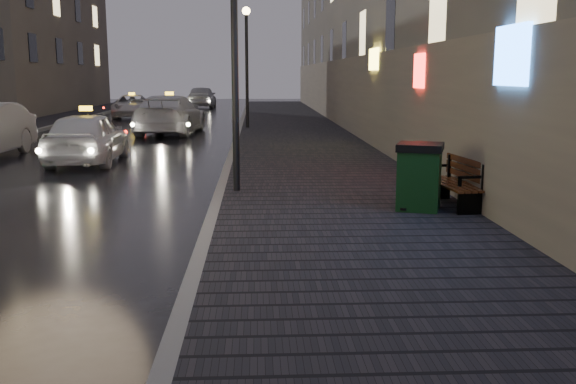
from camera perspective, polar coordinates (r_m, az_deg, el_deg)
name	(u,v)px	position (r m, az deg, el deg)	size (l,w,h in m)	color
ground	(59,298)	(7.89, -19.68, -8.86)	(120.00, 120.00, 0.00)	black
sidewalk	(294,131)	(28.27, 0.53, 5.47)	(4.60, 58.00, 0.15)	black
curb	(239,131)	(28.23, -4.36, 5.43)	(0.20, 58.00, 0.15)	slate
sidewalk_far	(2,132)	(30.28, -24.11, 4.89)	(2.40, 58.00, 0.15)	black
curb_far	(32,132)	(29.84, -21.77, 4.99)	(0.20, 58.00, 0.15)	slate
building_far_c	(26,30)	(48.83, -22.23, 13.18)	(6.00, 22.00, 11.00)	#6B6051
lamp_near	(234,25)	(13.16, -4.80, 14.61)	(0.36, 0.36, 5.28)	black
lamp_far	(247,52)	(29.13, -3.70, 12.32)	(0.36, 0.36, 5.28)	black
bench	(458,182)	(12.04, 14.84, 0.84)	(0.79, 1.78, 0.88)	black
trash_bin	(419,176)	(11.58, 11.59, 1.41)	(0.99, 0.99, 1.18)	black
taxi_near	(87,137)	(19.24, -17.40, 4.67)	(1.77, 4.39, 1.50)	silver
taxi_mid	(170,114)	(28.02, -10.44, 6.79)	(2.31, 5.69, 1.65)	silver
taxi_far	(132,106)	(39.09, -13.67, 7.42)	(2.20, 4.77, 1.33)	silver
car_far	(202,97)	(49.29, -7.67, 8.37)	(1.95, 4.86, 1.65)	#A2A3AA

